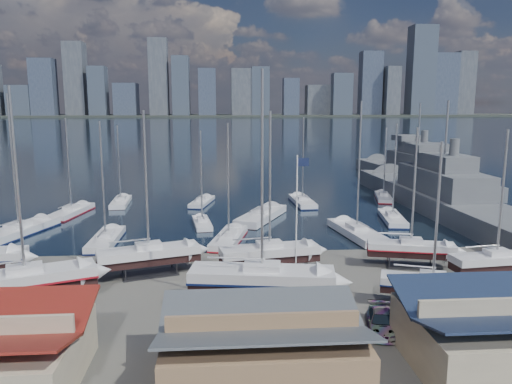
{
  "coord_description": "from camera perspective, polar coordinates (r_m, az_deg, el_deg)",
  "views": [
    {
      "loc": [
        -2.54,
        -54.15,
        16.61
      ],
      "look_at": [
        2.14,
        8.0,
        5.43
      ],
      "focal_mm": 35.0,
      "sensor_mm": 36.0,
      "label": 1
    }
  ],
  "objects": [
    {
      "name": "naval_ship_west",
      "position": [
        110.57,
        17.84,
        1.91
      ],
      "size": [
        13.25,
        47.41,
        18.22
      ],
      "rotation": [
        0.0,
        0.0,
        1.7
      ],
      "color": "#575B60",
      "rests_on": "water"
    },
    {
      "name": "naval_ship_east",
      "position": [
        82.51,
        20.45,
        -0.91
      ],
      "size": [
        10.64,
        53.86,
        18.82
      ],
      "rotation": [
        0.0,
        0.0,
        1.61
      ],
      "color": "#575B60",
      "rests_on": "water"
    },
    {
      "name": "sailboat_moored_5",
      "position": [
        82.98,
        -6.2,
        -1.22
      ],
      "size": [
        4.29,
        8.84,
        12.73
      ],
      "rotation": [
        0.0,
        0.0,
        1.34
      ],
      "color": "black",
      "rests_on": "water"
    },
    {
      "name": "sailboat_moored_7",
      "position": [
        71.79,
        0.62,
        -2.94
      ],
      "size": [
        8.55,
        12.61,
        18.65
      ],
      "rotation": [
        0.0,
        0.0,
        1.11
      ],
      "color": "black",
      "rests_on": "water"
    },
    {
      "name": "ground",
      "position": [
        47.24,
        -0.96,
        -10.41
      ],
      "size": [
        1400.0,
        1400.0,
        0.0
      ],
      "primitive_type": "plane",
      "color": "#605E59",
      "rests_on": "ground"
    },
    {
      "name": "sailboat_cradle_3",
      "position": [
        41.83,
        0.68,
        -9.93
      ],
      "size": [
        12.41,
        5.24,
        19.18
      ],
      "rotation": [
        0.0,
        0.0,
        -0.16
      ],
      "color": "#2D2D33",
      "rests_on": "ground"
    },
    {
      "name": "car_b",
      "position": [
        37.22,
        -3.32,
        -15.08
      ],
      "size": [
        4.76,
        2.96,
        1.48
      ],
      "primitive_type": "imported",
      "rotation": [
        0.0,
        0.0,
        1.24
      ],
      "color": "gray",
      "rests_on": "ground"
    },
    {
      "name": "sailboat_cradle_1",
      "position": [
        45.83,
        -24.84,
        -9.17
      ],
      "size": [
        11.55,
        7.01,
        17.92
      ],
      "rotation": [
        0.0,
        0.0,
        0.38
      ],
      "color": "#2D2D33",
      "rests_on": "ground"
    },
    {
      "name": "sailboat_cradle_7",
      "position": [
        52.36,
        25.78,
        -7.09
      ],
      "size": [
        8.86,
        3.32,
        14.27
      ],
      "rotation": [
        0.0,
        0.0,
        0.11
      ],
      "color": "#2D2D33",
      "rests_on": "ground"
    },
    {
      "name": "car_c",
      "position": [
        36.05,
        1.55,
        -15.95
      ],
      "size": [
        4.12,
        5.83,
        1.48
      ],
      "primitive_type": "imported",
      "rotation": [
        0.0,
        0.0,
        0.35
      ],
      "color": "gray",
      "rests_on": "ground"
    },
    {
      "name": "car_a",
      "position": [
        40.37,
        -21.84,
        -13.68
      ],
      "size": [
        2.69,
        4.86,
        1.56
      ],
      "primitive_type": "imported",
      "rotation": [
        0.0,
        0.0,
        0.19
      ],
      "color": "gray",
      "rests_on": "ground"
    },
    {
      "name": "sailboat_cradle_5",
      "position": [
        43.83,
        19.54,
        -9.98
      ],
      "size": [
        8.62,
        5.05,
        13.65
      ],
      "rotation": [
        0.0,
        0.0,
        -0.35
      ],
      "color": "#2D2D33",
      "rests_on": "ground"
    },
    {
      "name": "sailboat_moored_1",
      "position": [
        79.87,
        -20.31,
        -2.25
      ],
      "size": [
        4.75,
        10.45,
        15.09
      ],
      "rotation": [
        0.0,
        0.0,
        1.37
      ],
      "color": "black",
      "rests_on": "water"
    },
    {
      "name": "sailboat_moored_8",
      "position": [
        82.9,
        5.32,
        -1.22
      ],
      "size": [
        3.41,
        10.18,
        14.99
      ],
      "rotation": [
        0.0,
        0.0,
        1.63
      ],
      "color": "black",
      "rests_on": "water"
    },
    {
      "name": "sailboat_cradle_4",
      "position": [
        49.3,
        1.57,
        -6.99
      ],
      "size": [
        10.04,
        4.37,
        15.87
      ],
      "rotation": [
        0.0,
        0.0,
        0.17
      ],
      "color": "#2D2D33",
      "rests_on": "ground"
    },
    {
      "name": "sailboat_moored_10",
      "position": [
        73.29,
        15.3,
        -3.05
      ],
      "size": [
        4.15,
        9.95,
        14.43
      ],
      "rotation": [
        0.0,
        0.0,
        1.42
      ],
      "color": "black",
      "rests_on": "water"
    },
    {
      "name": "water",
      "position": [
        354.56,
        -3.92,
        7.43
      ],
      "size": [
        1400.0,
        600.0,
        0.4
      ],
      "primitive_type": "cube",
      "color": "#182438",
      "rests_on": "ground"
    },
    {
      "name": "sailboat_moored_11",
      "position": [
        89.42,
        14.34,
        -0.66
      ],
      "size": [
        4.36,
        9.03,
        13.02
      ],
      "rotation": [
        0.0,
        0.0,
        1.34
      ],
      "color": "black",
      "rests_on": "water"
    },
    {
      "name": "far_shore",
      "position": [
        614.35,
        -4.11,
        8.69
      ],
      "size": [
        1400.0,
        80.0,
        2.2
      ],
      "primitive_type": "cube",
      "color": "#2D332D",
      "rests_on": "ground"
    },
    {
      "name": "sailboat_moored_0",
      "position": [
        70.3,
        -25.47,
        -4.24
      ],
      "size": [
        7.25,
        12.88,
        18.56
      ],
      "rotation": [
        0.0,
        0.0,
        1.25
      ],
      "color": "black",
      "rests_on": "water"
    },
    {
      "name": "sailboat_moored_2",
      "position": [
        85.19,
        -15.19,
        -1.21
      ],
      "size": [
        2.97,
        9.13,
        13.62
      ],
      "rotation": [
        0.0,
        0.0,
        1.62
      ],
      "color": "black",
      "rests_on": "water"
    },
    {
      "name": "sailboat_moored_6",
      "position": [
        60.6,
        -3.12,
        -5.45
      ],
      "size": [
        5.11,
        10.39,
        14.97
      ],
      "rotation": [
        0.0,
        0.0,
        1.33
      ],
      "color": "black",
      "rests_on": "water"
    },
    {
      "name": "sailboat_moored_3",
      "position": [
        62.56,
        -16.77,
        -5.38
      ],
      "size": [
        2.94,
        10.21,
        15.22
      ],
      "rotation": [
        0.0,
        0.0,
        1.56
      ],
      "color": "black",
      "rests_on": "water"
    },
    {
      "name": "flagpole",
      "position": [
        43.97,
        4.77,
        -2.47
      ],
      "size": [
        1.07,
        0.12,
        12.17
      ],
      "color": "white",
      "rests_on": "ground"
    },
    {
      "name": "sailboat_cradle_6",
      "position": [
        53.46,
        17.27,
        -6.18
      ],
      "size": [
        9.05,
        4.46,
        14.24
      ],
      "rotation": [
        0.0,
        0.0,
        -0.24
      ],
      "color": "#2D2D33",
      "rests_on": "ground"
    },
    {
      "name": "sailboat_cradle_2",
      "position": [
        49.89,
        -12.14,
        -7.0
      ],
      "size": [
        10.12,
        5.59,
        15.92
      ],
      "rotation": [
        0.0,
        0.0,
        0.31
      ],
      "color": "#2D2D33",
      "rests_on": "ground"
    },
    {
      "name": "sailboat_moored_4",
      "position": [
        68.65,
        -6.18,
        -3.61
      ],
      "size": [
        3.12,
        7.83,
        11.5
      ],
      "rotation": [
        0.0,
        0.0,
        1.7
      ],
      "color": "black",
      "rests_on": "water"
    },
    {
      "name": "sailboat_moored_9",
      "position": [
        64.24,
        11.43,
        -4.72
      ],
      "size": [
        5.13,
        12.05,
        17.63
      ],
      "rotation": [
        0.0,
        0.0,
        1.73
      ],
      "color": "black",
      "rests_on": "water"
    },
    {
      "name": "skyline",
      "position": [
        608.35,
        -4.91,
        12.25
      ],
      "size": [
        639.14,
        43.8,
        107.69
      ],
      "color": "#475166",
      "rests_on": "far_shore"
    },
    {
      "name": "car_d",
      "position": [
        39.03,
        14.14,
        -14.17
      ],
      "size": [
        3.13,
        5.35,
        1.46
      ],
      "primitive_type": "imported",
      "rotation": [
        0.0,
        0.0,
        -0.23
      ],
      "color": "gray",
      "rests_on": "ground"
    },
    {
      "name": "shed_grey",
      "position": [
        31.75,
        0.8,
        -16.92
      ],
      "size": [
        12.6,
        8.4,
        4.17
      ],
      "color": "#8C6B4C",
      "rests_on": "ground"
    }
  ]
}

